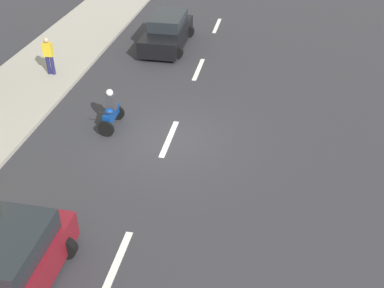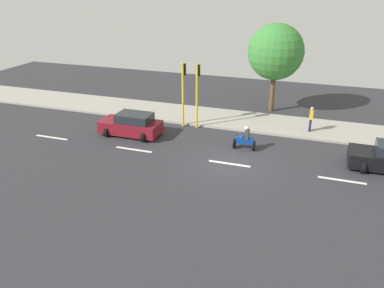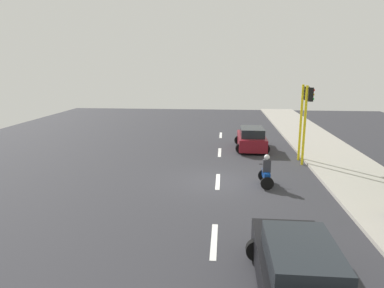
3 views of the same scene
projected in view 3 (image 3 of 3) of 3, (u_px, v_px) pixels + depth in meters
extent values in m
cube|color=#2D2D33|center=(218.00, 183.00, 17.07)|extent=(40.00, 60.00, 0.10)
cube|color=#9E998E|center=(367.00, 184.00, 16.42)|extent=(4.00, 60.00, 0.15)
cube|color=white|center=(214.00, 241.00, 11.23)|extent=(0.20, 2.40, 0.01)
cube|color=white|center=(218.00, 181.00, 17.06)|extent=(0.20, 2.40, 0.01)
cube|color=white|center=(220.00, 152.00, 22.90)|extent=(0.20, 2.40, 0.01)
cube|color=white|center=(221.00, 135.00, 28.73)|extent=(0.20, 2.40, 0.01)
cube|color=maroon|center=(251.00, 141.00, 23.83)|extent=(1.79, 4.02, 0.80)
cube|color=#1E2328|center=(252.00, 132.00, 23.37)|extent=(1.50, 2.25, 0.56)
cylinder|color=black|center=(239.00, 140.00, 25.24)|extent=(0.64, 0.22, 0.64)
cylinder|color=black|center=(261.00, 140.00, 25.10)|extent=(0.64, 0.22, 0.64)
cylinder|color=black|center=(240.00, 148.00, 22.66)|extent=(0.64, 0.22, 0.64)
cylinder|color=black|center=(265.00, 149.00, 22.52)|extent=(0.64, 0.22, 0.64)
cube|color=black|center=(297.00, 273.00, 8.49)|extent=(1.87, 4.44, 0.80)
cube|color=#1E2328|center=(302.00, 256.00, 8.00)|extent=(1.57, 2.49, 0.56)
cylinder|color=black|center=(257.00, 250.00, 10.04)|extent=(0.64, 0.22, 0.64)
cylinder|color=black|center=(316.00, 253.00, 9.90)|extent=(0.64, 0.22, 0.64)
cylinder|color=black|center=(264.00, 175.00, 17.04)|extent=(0.60, 0.10, 0.60)
cylinder|color=black|center=(267.00, 183.00, 15.87)|extent=(0.60, 0.10, 0.60)
cube|color=navy|center=(266.00, 175.00, 16.35)|extent=(0.28, 1.10, 0.36)
sphere|color=navy|center=(266.00, 170.00, 16.51)|extent=(0.32, 0.32, 0.32)
cylinder|color=black|center=(265.00, 164.00, 16.81)|extent=(0.55, 0.04, 0.04)
cube|color=#333338|center=(267.00, 166.00, 16.16)|extent=(0.36, 0.24, 0.60)
sphere|color=silver|center=(267.00, 157.00, 16.12)|extent=(0.26, 0.26, 0.26)
cylinder|color=yellow|center=(305.00, 126.00, 19.57)|extent=(0.14, 0.14, 4.50)
cube|color=black|center=(311.00, 95.00, 19.17)|extent=(0.24, 0.24, 0.76)
sphere|color=red|center=(313.00, 90.00, 19.11)|extent=(0.16, 0.16, 0.16)
sphere|color=#F2A50C|center=(313.00, 95.00, 19.16)|extent=(0.16, 0.16, 0.16)
sphere|color=green|center=(313.00, 99.00, 19.21)|extent=(0.16, 0.16, 0.16)
cylinder|color=yellow|center=(301.00, 123.00, 20.54)|extent=(0.14, 0.14, 4.50)
cube|color=black|center=(307.00, 93.00, 20.15)|extent=(0.24, 0.24, 0.76)
sphere|color=red|center=(309.00, 89.00, 20.09)|extent=(0.16, 0.16, 0.16)
sphere|color=#F2A50C|center=(309.00, 93.00, 20.14)|extent=(0.16, 0.16, 0.16)
sphere|color=green|center=(309.00, 97.00, 20.19)|extent=(0.16, 0.16, 0.16)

